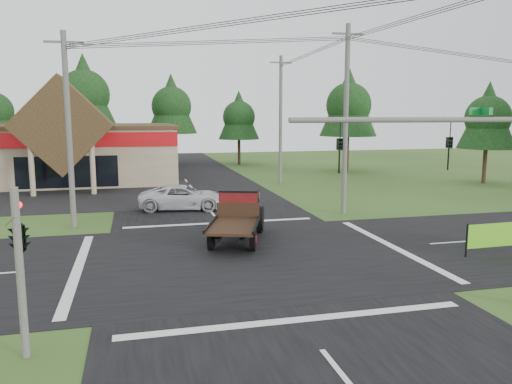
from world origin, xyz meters
name	(u,v)px	position (x,y,z in m)	size (l,w,h in m)	color
ground	(247,257)	(0.00, 0.00, 0.00)	(120.00, 120.00, 0.00)	#314E1C
road_ns	(247,257)	(0.00, 0.00, 0.01)	(12.00, 120.00, 0.02)	black
road_ew	(247,257)	(0.00, 0.00, 0.01)	(120.00, 12.00, 0.02)	black
parking_apron	(5,199)	(-14.00, 19.00, 0.01)	(28.00, 14.00, 0.02)	black
cvs_building	(11,151)	(-15.70, 29.57, 2.78)	(30.40, 18.20, 9.19)	gray
traffic_signal_mast	(486,172)	(5.82, -7.50, 4.43)	(8.12, 0.24, 7.00)	#595651
traffic_signal_corner	(18,221)	(-7.50, -7.32, 3.52)	(0.53, 2.48, 4.40)	#595651
utility_pole_nw	(69,129)	(-8.00, 8.00, 5.39)	(2.00, 0.30, 10.50)	#595651
utility_pole_ne	(346,119)	(8.00, 8.00, 5.89)	(2.00, 0.30, 11.50)	#595651
utility_pole_n	(281,119)	(8.00, 22.00, 5.74)	(2.00, 0.30, 11.20)	#595651
tree_row_c	(84,92)	(-10.00, 41.00, 8.72)	(7.28, 7.28, 13.13)	#332316
tree_row_d	(171,104)	(0.00, 42.00, 7.38)	(6.16, 6.16, 11.11)	#332316
tree_row_e	(239,116)	(8.00, 40.00, 6.03)	(5.04, 5.04, 9.09)	#332316
tree_side_ne	(349,103)	(18.00, 30.00, 7.38)	(6.16, 6.16, 11.11)	#332316
tree_side_e_near	(488,116)	(26.00, 18.00, 6.03)	(5.04, 5.04, 9.09)	#332316
antique_flatbed_truck	(237,217)	(0.13, 2.83, 1.23)	(2.24, 5.87, 2.45)	#540F0C
roadside_banner	(507,238)	(11.37, -2.24, 0.74)	(4.35, 0.13, 1.48)	#63BD19
white_pickup	(183,197)	(-1.61, 11.81, 0.79)	(2.63, 5.71, 1.59)	silver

